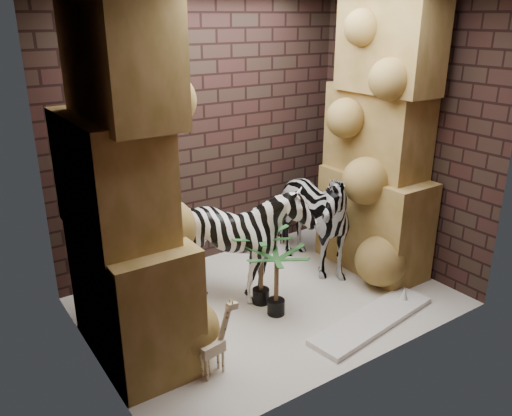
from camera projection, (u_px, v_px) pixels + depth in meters
floor at (270, 301)px, 5.21m from camera, size 3.50×3.50×0.00m
wall_back at (205, 133)px, 5.65m from camera, size 3.50×0.00×3.50m
wall_front at (373, 195)px, 3.72m from camera, size 3.50×0.00×3.50m
wall_left at (77, 192)px, 3.77m from camera, size 0.00×3.00×3.00m
wall_right at (402, 134)px, 5.61m from camera, size 0.00×3.00×3.00m
rock_pillar_left at (123, 184)px, 3.95m from camera, size 0.68×1.30×3.00m
rock_pillar_right at (381, 138)px, 5.43m from camera, size 0.58×1.25×3.00m
zebra_right at (306, 207)px, 5.66m from camera, size 0.71×1.26×1.47m
zebra_left at (243, 247)px, 5.08m from camera, size 1.12×1.33×1.13m
giraffe_toy at (212, 341)px, 4.05m from camera, size 0.33×0.15×0.62m
palm_front at (261, 267)px, 5.05m from camera, size 0.36×0.36×0.80m
palm_back at (276, 282)px, 4.88m from camera, size 0.36×0.36×0.68m
surfboard at (373, 320)px, 4.85m from camera, size 1.49×0.55×0.05m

